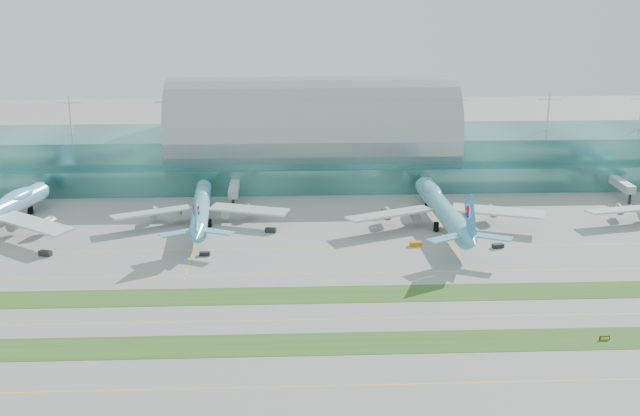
{
  "coord_description": "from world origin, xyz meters",
  "views": [
    {
      "loc": [
        -11.24,
        -201.48,
        86.05
      ],
      "look_at": [
        0.0,
        55.0,
        9.0
      ],
      "focal_mm": 45.0,
      "sensor_mm": 36.0,
      "label": 1
    }
  ],
  "objects_px": {
    "airliner_b": "(201,207)",
    "taxiway_sign_east": "(605,338)",
    "terminal": "(312,146)",
    "airliner_c": "(443,208)"
  },
  "relations": [
    {
      "from": "airliner_b",
      "to": "taxiway_sign_east",
      "type": "xyz_separation_m",
      "value": [
        106.05,
        -96.65,
        -5.42
      ]
    },
    {
      "from": "terminal",
      "to": "taxiway_sign_east",
      "type": "bearing_deg",
      "value": -67.58
    },
    {
      "from": "terminal",
      "to": "airliner_c",
      "type": "distance_m",
      "value": 80.85
    },
    {
      "from": "terminal",
      "to": "taxiway_sign_east",
      "type": "xyz_separation_m",
      "value": [
        65.03,
        -157.63,
        -13.7
      ]
    },
    {
      "from": "airliner_b",
      "to": "airliner_c",
      "type": "relative_size",
      "value": 0.89
    },
    {
      "from": "terminal",
      "to": "airliner_c",
      "type": "height_order",
      "value": "terminal"
    },
    {
      "from": "terminal",
      "to": "airliner_b",
      "type": "relative_size",
      "value": 4.85
    },
    {
      "from": "airliner_b",
      "to": "taxiway_sign_east",
      "type": "distance_m",
      "value": 143.59
    },
    {
      "from": "airliner_b",
      "to": "taxiway_sign_east",
      "type": "height_order",
      "value": "airliner_b"
    },
    {
      "from": "terminal",
      "to": "taxiway_sign_east",
      "type": "height_order",
      "value": "terminal"
    }
  ]
}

